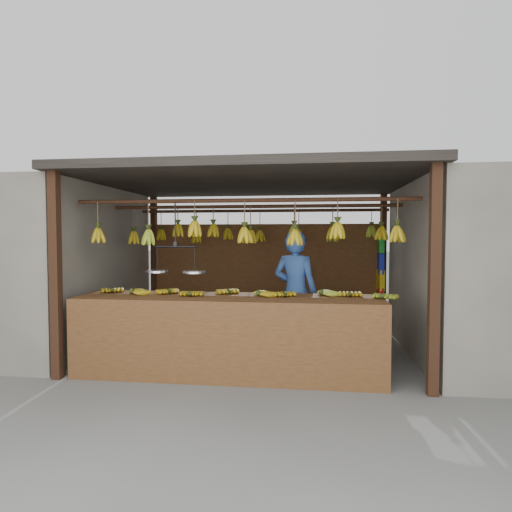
# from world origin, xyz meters

# --- Properties ---
(ground) EXTENTS (80.00, 80.00, 0.00)m
(ground) POSITION_xyz_m (0.00, 0.00, 0.00)
(ground) COLOR #5B5B57
(stall) EXTENTS (4.30, 3.30, 2.40)m
(stall) POSITION_xyz_m (0.00, 0.33, 1.97)
(stall) COLOR black
(stall) RESTS_ON ground
(neighbor_left) EXTENTS (3.00, 3.00, 2.30)m
(neighbor_left) POSITION_xyz_m (-3.60, 0.00, 1.15)
(neighbor_left) COLOR slate
(neighbor_left) RESTS_ON ground
(counter) EXTENTS (3.58, 0.79, 0.96)m
(counter) POSITION_xyz_m (-0.13, -1.22, 0.71)
(counter) COLOR brown
(counter) RESTS_ON ground
(hanging_bananas) EXTENTS (3.64, 2.26, 0.39)m
(hanging_bananas) POSITION_xyz_m (0.01, -0.00, 1.62)
(hanging_bananas) COLOR #AF9112
(hanging_bananas) RESTS_ON ground
(balance_scale) EXTENTS (0.74, 0.31, 0.85)m
(balance_scale) POSITION_xyz_m (-0.79, -1.00, 1.21)
(balance_scale) COLOR black
(balance_scale) RESTS_ON ground
(vendor) EXTENTS (0.71, 0.58, 1.66)m
(vendor) POSITION_xyz_m (0.59, -0.14, 0.83)
(vendor) COLOR #3359A5
(vendor) RESTS_ON ground
(bag_bundles) EXTENTS (0.08, 0.26, 1.25)m
(bag_bundles) POSITION_xyz_m (1.94, 1.35, 1.02)
(bag_bundles) COLOR #199926
(bag_bundles) RESTS_ON ground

